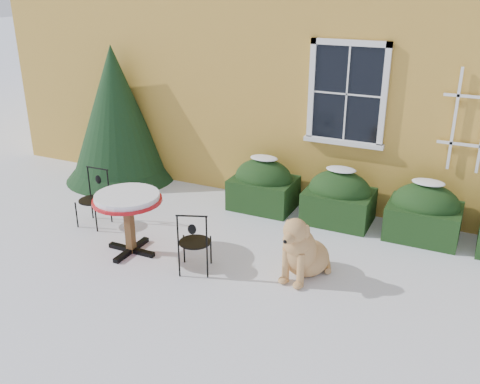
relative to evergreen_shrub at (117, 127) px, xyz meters
The scene contains 7 objects.
ground 4.43m from the evergreen_shrub, 38.55° to the right, with size 80.00×80.00×0.00m, color white.
hedge_row 5.06m from the evergreen_shrub, ahead, with size 4.95×0.80×0.91m.
evergreen_shrub is the anchor object (origin of this frame).
bistro_table 3.15m from the evergreen_shrub, 50.39° to the right, with size 0.96×0.96×0.89m.
patio_chair_near 4.01m from the evergreen_shrub, 38.81° to the right, with size 0.51×0.51×0.89m.
patio_chair_far 2.17m from the evergreen_shrub, 63.70° to the right, with size 0.43×0.43×0.90m.
dog 4.89m from the evergreen_shrub, 24.45° to the right, with size 0.68×1.00×0.93m.
Camera 1 is at (2.94, -5.17, 3.68)m, focal length 40.00 mm.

